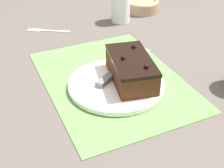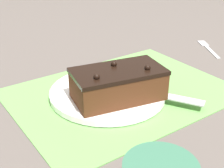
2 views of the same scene
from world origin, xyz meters
The scene contains 6 objects.
ground_plane centered at (0.00, 0.00, 0.00)m, with size 3.00×3.00×0.00m, color #544C47.
placemat_woven centered at (0.00, 0.00, 0.00)m, with size 0.46×0.34×0.00m, color #609E4C.
cake_plate centered at (0.03, -0.01, 0.01)m, with size 0.24×0.24×0.01m.
chocolate_cake centered at (0.04, 0.03, 0.05)m, with size 0.19×0.13×0.07m.
serving_knife centered at (0.00, 0.01, 0.02)m, with size 0.14×0.22×0.01m.
dessert_fork centered at (-0.38, -0.08, 0.00)m, with size 0.09×0.14×0.01m.
Camera 2 is at (0.36, 0.48, 0.32)m, focal length 50.00 mm.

